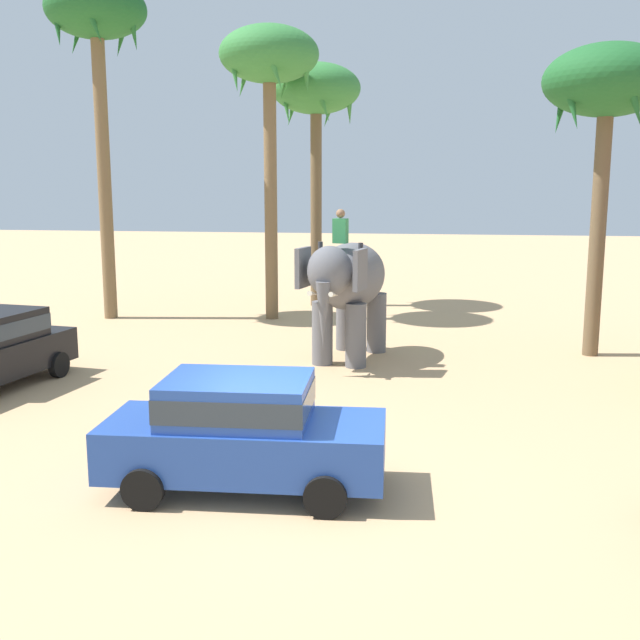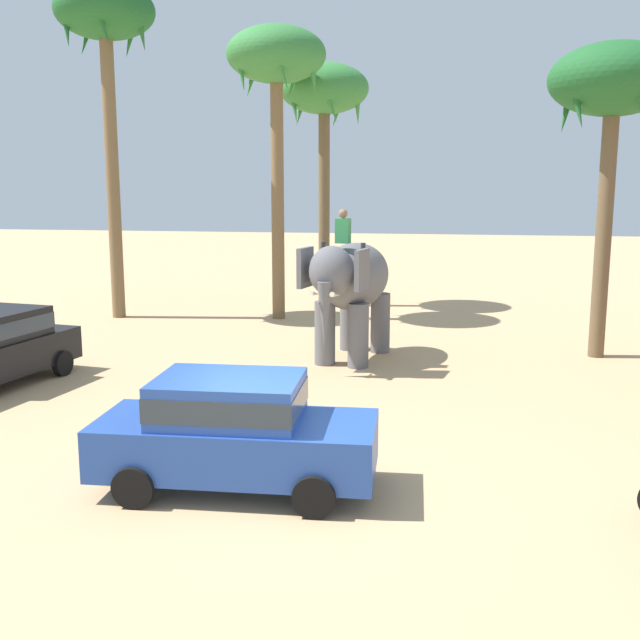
{
  "view_description": "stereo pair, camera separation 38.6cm",
  "coord_description": "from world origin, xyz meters",
  "px_view_note": "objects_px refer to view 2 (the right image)",
  "views": [
    {
      "loc": [
        2.18,
        -10.19,
        4.45
      ],
      "look_at": [
        -0.31,
        5.47,
        1.6
      ],
      "focal_mm": 42.2,
      "sensor_mm": 36.0,
      "label": 1
    },
    {
      "loc": [
        2.56,
        -10.13,
        4.45
      ],
      "look_at": [
        -0.31,
        5.47,
        1.6
      ],
      "focal_mm": 42.2,
      "sensor_mm": 36.0,
      "label": 2
    }
  ],
  "objects_px": {
    "car_sedan_foreground": "(234,428)",
    "palm_tree_left_of_road": "(324,97)",
    "elephant_with_mahout": "(351,283)",
    "palm_tree_far_back": "(105,26)",
    "palm_tree_near_hut": "(613,88)",
    "palm_tree_behind_elephant": "(276,65)"
  },
  "relations": [
    {
      "from": "car_sedan_foreground",
      "to": "palm_tree_near_hut",
      "type": "xyz_separation_m",
      "value": [
        6.82,
        10.15,
        5.88
      ]
    },
    {
      "from": "palm_tree_left_of_road",
      "to": "car_sedan_foreground",
      "type": "bearing_deg",
      "value": -84.27
    },
    {
      "from": "elephant_with_mahout",
      "to": "palm_tree_behind_elephant",
      "type": "bearing_deg",
      "value": 119.91
    },
    {
      "from": "car_sedan_foreground",
      "to": "palm_tree_near_hut",
      "type": "relative_size",
      "value": 0.53
    },
    {
      "from": "car_sedan_foreground",
      "to": "palm_tree_left_of_road",
      "type": "height_order",
      "value": "palm_tree_left_of_road"
    },
    {
      "from": "elephant_with_mahout",
      "to": "palm_tree_behind_elephant",
      "type": "relative_size",
      "value": 0.42
    },
    {
      "from": "palm_tree_near_hut",
      "to": "palm_tree_far_back",
      "type": "distance_m",
      "value": 15.62
    },
    {
      "from": "car_sedan_foreground",
      "to": "palm_tree_left_of_road",
      "type": "xyz_separation_m",
      "value": [
        -1.73,
        17.3,
        6.65
      ]
    },
    {
      "from": "car_sedan_foreground",
      "to": "palm_tree_left_of_road",
      "type": "relative_size",
      "value": 0.48
    },
    {
      "from": "palm_tree_behind_elephant",
      "to": "palm_tree_near_hut",
      "type": "distance_m",
      "value": 10.52
    },
    {
      "from": "elephant_with_mahout",
      "to": "palm_tree_left_of_road",
      "type": "height_order",
      "value": "palm_tree_left_of_road"
    },
    {
      "from": "car_sedan_foreground",
      "to": "palm_tree_near_hut",
      "type": "height_order",
      "value": "palm_tree_near_hut"
    },
    {
      "from": "palm_tree_left_of_road",
      "to": "palm_tree_far_back",
      "type": "relative_size",
      "value": 0.81
    },
    {
      "from": "palm_tree_far_back",
      "to": "palm_tree_near_hut",
      "type": "bearing_deg",
      "value": -12.62
    },
    {
      "from": "elephant_with_mahout",
      "to": "palm_tree_far_back",
      "type": "bearing_deg",
      "value": 150.51
    },
    {
      "from": "palm_tree_near_hut",
      "to": "palm_tree_left_of_road",
      "type": "bearing_deg",
      "value": 140.13
    },
    {
      "from": "car_sedan_foreground",
      "to": "palm_tree_behind_elephant",
      "type": "relative_size",
      "value": 0.44
    },
    {
      "from": "elephant_with_mahout",
      "to": "palm_tree_far_back",
      "type": "distance_m",
      "value": 12.49
    },
    {
      "from": "palm_tree_behind_elephant",
      "to": "palm_tree_left_of_road",
      "type": "height_order",
      "value": "palm_tree_behind_elephant"
    },
    {
      "from": "elephant_with_mahout",
      "to": "palm_tree_left_of_road",
      "type": "distance_m",
      "value": 10.58
    },
    {
      "from": "car_sedan_foreground",
      "to": "elephant_with_mahout",
      "type": "relative_size",
      "value": 1.05
    },
    {
      "from": "palm_tree_far_back",
      "to": "palm_tree_left_of_road",
      "type": "bearing_deg",
      "value": 30.37
    }
  ]
}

